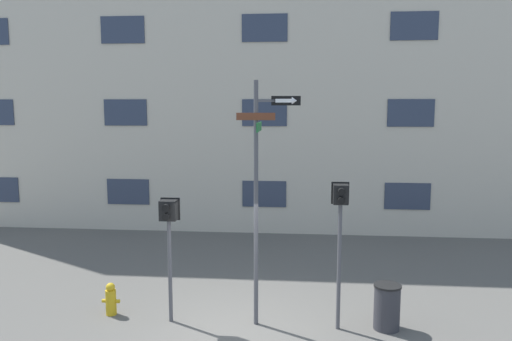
{
  "coord_description": "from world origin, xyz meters",
  "views": [
    {
      "loc": [
        1.25,
        -9.1,
        4.44
      ],
      "look_at": [
        0.37,
        0.52,
        3.15
      ],
      "focal_mm": 35.0,
      "sensor_mm": 36.0,
      "label": 1
    }
  ],
  "objects": [
    {
      "name": "building_facade",
      "position": [
        -0.0,
        8.0,
        6.92
      ],
      "size": [
        24.0,
        0.63,
        13.84
      ],
      "color": "beige",
      "rests_on": "ground_plane"
    },
    {
      "name": "ground_plane",
      "position": [
        0.0,
        0.0,
        0.0
      ],
      "size": [
        60.0,
        60.0,
        0.0
      ],
      "primitive_type": "plane",
      "color": "#595651"
    },
    {
      "name": "trash_bin",
      "position": [
        2.98,
        0.53,
        0.46
      ],
      "size": [
        0.54,
        0.54,
        0.91
      ],
      "color": "#333338",
      "rests_on": "ground_plane"
    },
    {
      "name": "fire_hydrant",
      "position": [
        -2.74,
        0.68,
        0.34
      ],
      "size": [
        0.38,
        0.22,
        0.7
      ],
      "color": "gold",
      "rests_on": "ground_plane"
    },
    {
      "name": "street_sign_pole",
      "position": [
        0.44,
        0.51,
        2.85
      ],
      "size": [
        1.23,
        0.94,
        4.9
      ],
      "color": "#4C4C51",
      "rests_on": "ground_plane"
    },
    {
      "name": "pedestrian_signal_right",
      "position": [
        2.01,
        0.43,
        2.27
      ],
      "size": [
        0.35,
        0.4,
        2.94
      ],
      "color": "#4C4C51",
      "rests_on": "ground_plane"
    },
    {
      "name": "pedestrian_signal_left",
      "position": [
        -1.39,
        0.48,
        2.03
      ],
      "size": [
        0.4,
        0.4,
        2.56
      ],
      "color": "#4C4C51",
      "rests_on": "ground_plane"
    }
  ]
}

